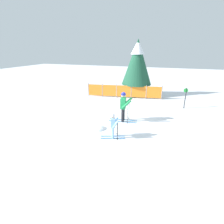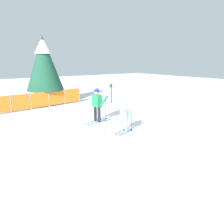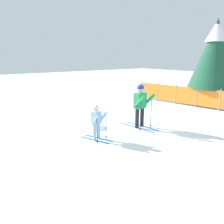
# 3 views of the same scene
# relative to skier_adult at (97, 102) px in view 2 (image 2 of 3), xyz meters

# --- Properties ---
(ground_plane) EXTENTS (60.00, 60.00, 0.00)m
(ground_plane) POSITION_rel_skier_adult_xyz_m (-0.14, 0.27, -1.00)
(ground_plane) COLOR white
(skier_adult) EXTENTS (1.61, 0.75, 1.67)m
(skier_adult) POSITION_rel_skier_adult_xyz_m (0.00, 0.00, 0.00)
(skier_adult) COLOR #1966B2
(skier_adult) RESTS_ON ground_plane
(skier_child) EXTENTS (1.13, 0.64, 1.18)m
(skier_child) POSITION_rel_skier_adult_xyz_m (0.08, -2.04, -0.31)
(skier_child) COLOR #1966B2
(skier_child) RESTS_ON ground_plane
(safety_fence) EXTENTS (6.06, 0.99, 1.11)m
(safety_fence) POSITION_rel_skier_adult_xyz_m (-1.31, 4.79, -0.44)
(safety_fence) COLOR gray
(safety_fence) RESTS_ON ground_plane
(conifer_far) EXTENTS (2.49, 2.49, 4.62)m
(conifer_far) POSITION_rel_skier_adult_xyz_m (-0.53, 5.93, 1.86)
(conifer_far) COLOR #4C3823
(conifer_far) RESTS_ON ground_plane
(trail_marker) EXTENTS (0.28, 0.05, 1.41)m
(trail_marker) POSITION_rel_skier_adult_xyz_m (3.32, 3.52, -0.13)
(trail_marker) COLOR black
(trail_marker) RESTS_ON ground_plane
(snow_mound) EXTENTS (0.90, 0.77, 0.36)m
(snow_mound) POSITION_rel_skier_adult_xyz_m (-1.02, -1.43, -1.00)
(snow_mound) COLOR white
(snow_mound) RESTS_ON ground_plane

